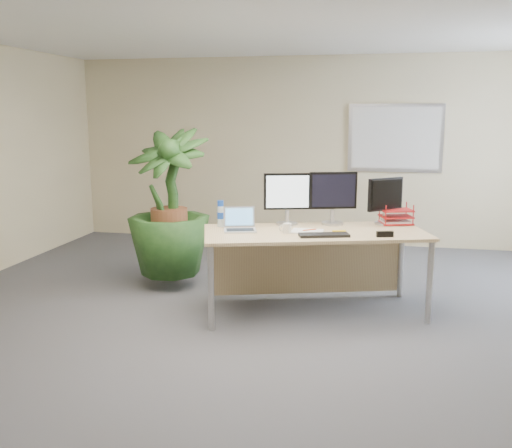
% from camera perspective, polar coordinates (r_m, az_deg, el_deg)
% --- Properties ---
extents(floor, '(8.00, 8.00, 0.00)m').
position_cam_1_polar(floor, '(4.81, -0.45, -12.11)').
color(floor, '#444449').
rests_on(floor, ground).
extents(back_wall, '(7.00, 0.04, 2.70)m').
position_cam_1_polar(back_wall, '(8.39, 5.42, 7.26)').
color(back_wall, '#C9B68E').
rests_on(back_wall, floor).
extents(ceiling, '(7.00, 8.00, 0.02)m').
position_cam_1_polar(ceiling, '(4.50, -0.51, 21.38)').
color(ceiling, white).
rests_on(ceiling, back_wall).
extents(whiteboard, '(1.30, 0.04, 0.95)m').
position_cam_1_polar(whiteboard, '(8.30, 13.76, 8.34)').
color(whiteboard, silver).
rests_on(whiteboard, back_wall).
extents(desk, '(2.24, 1.44, 0.80)m').
position_cam_1_polar(desk, '(5.55, 5.65, -2.20)').
color(desk, tan).
rests_on(desk, floor).
extents(floor_plant, '(1.00, 1.00, 1.50)m').
position_cam_1_polar(floor_plant, '(6.27, -8.67, 0.40)').
color(floor_plant, '#173915').
rests_on(floor_plant, floor).
extents(monitor_left, '(0.45, 0.21, 0.51)m').
position_cam_1_polar(monitor_left, '(5.64, 3.14, 2.86)').
color(monitor_left, '#AFAFB4').
rests_on(monitor_left, desk).
extents(monitor_right, '(0.46, 0.21, 0.52)m').
position_cam_1_polar(monitor_right, '(5.70, 7.71, 2.93)').
color(monitor_right, '#AFAFB4').
rests_on(monitor_right, desk).
extents(monitor_dark, '(0.34, 0.31, 0.47)m').
position_cam_1_polar(monitor_dark, '(5.81, 12.81, 2.57)').
color(monitor_dark, '#AFAFB4').
rests_on(monitor_dark, desk).
extents(laptop, '(0.37, 0.34, 0.22)m').
position_cam_1_polar(laptop, '(5.41, -1.64, -0.02)').
color(laptop, silver).
rests_on(laptop, desk).
extents(keyboard, '(0.48, 0.27, 0.03)m').
position_cam_1_polar(keyboard, '(5.18, 6.81, -1.09)').
color(keyboard, black).
rests_on(keyboard, desk).
extents(coffee_mug, '(0.12, 0.08, 0.09)m').
position_cam_1_polar(coffee_mug, '(5.29, 3.08, -0.42)').
color(coffee_mug, silver).
rests_on(coffee_mug, desk).
extents(spiral_notebook, '(0.30, 0.22, 0.01)m').
position_cam_1_polar(spiral_notebook, '(5.35, 5.15, -0.73)').
color(spiral_notebook, silver).
rests_on(spiral_notebook, desk).
extents(orange_pen, '(0.12, 0.09, 0.01)m').
position_cam_1_polar(orange_pen, '(5.37, 5.36, -0.58)').
color(orange_pen, '#D54917').
rests_on(orange_pen, spiral_notebook).
extents(yellow_highlighter, '(0.13, 0.05, 0.02)m').
position_cam_1_polar(yellow_highlighter, '(5.40, 8.29, -0.69)').
color(yellow_highlighter, yellow).
rests_on(yellow_highlighter, desk).
extents(water_bottle, '(0.07, 0.07, 0.26)m').
position_cam_1_polar(water_bottle, '(5.58, -3.56, 0.99)').
color(water_bottle, silver).
rests_on(water_bottle, desk).
extents(letter_tray, '(0.36, 0.31, 0.14)m').
position_cam_1_polar(letter_tray, '(5.87, 13.82, 0.61)').
color(letter_tray, '#AA1415').
rests_on(letter_tray, desk).
extents(stapler, '(0.16, 0.08, 0.05)m').
position_cam_1_polar(stapler, '(5.25, 12.76, -0.99)').
color(stapler, black).
rests_on(stapler, desk).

